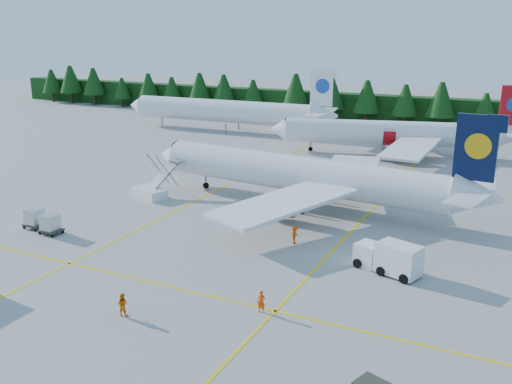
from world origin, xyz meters
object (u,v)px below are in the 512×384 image
at_px(airliner_red, 385,133).
at_px(service_truck, 388,257).
at_px(airstairs, 152,190).
at_px(airliner_navy, 293,174).

relative_size(airliner_red, service_truck, 6.41).
relative_size(airstairs, service_truck, 1.12).
xyz_separation_m(airliner_red, airstairs, (-19.62, -36.88, -2.59)).
bearing_deg(airstairs, airliner_red, 81.13).
bearing_deg(airliner_navy, airliner_red, 90.41).
bearing_deg(airliner_red, airliner_navy, -110.21).
bearing_deg(service_truck, airliner_navy, 153.47).
relative_size(airliner_red, airstairs, 5.74).
bearing_deg(airstairs, airliner_navy, 36.17).
bearing_deg(airliner_red, airstairs, -132.76).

